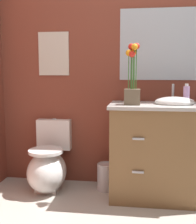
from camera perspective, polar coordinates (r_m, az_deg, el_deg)
name	(u,v)px	position (r m, az deg, el deg)	size (l,w,h in m)	color
wall_back	(151,65)	(3.03, 10.33, 9.02)	(4.29, 0.05, 2.50)	brown
toilet	(48,166)	(3.02, -9.69, -10.37)	(0.38, 0.59, 0.69)	white
vanity_cabinet	(160,150)	(2.80, 12.04, -7.29)	(0.94, 0.56, 1.07)	brown
flower_vase	(132,84)	(2.62, 6.75, 5.55)	(0.14, 0.14, 0.54)	brown
soap_bottle	(186,95)	(2.79, 16.88, 3.25)	(0.06, 0.06, 0.19)	#B28CBF
trash_bin	(106,177)	(3.00, 1.59, -12.50)	(0.18, 0.18, 0.27)	#B7B7BC
wall_poster	(54,54)	(3.13, -8.66, 11.19)	(0.32, 0.01, 0.45)	beige
wall_mirror	(160,44)	(3.02, 12.12, 12.79)	(0.80, 0.01, 0.70)	#B2BCC6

